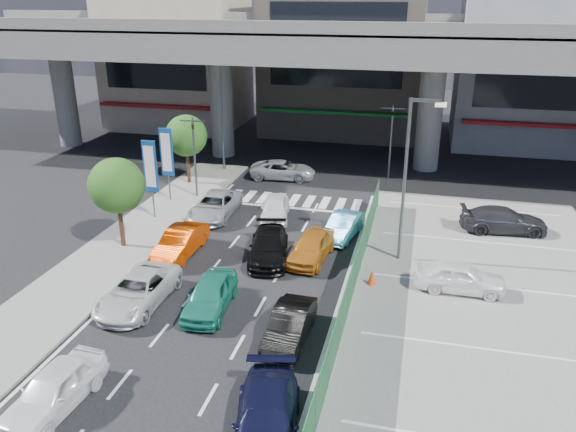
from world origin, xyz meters
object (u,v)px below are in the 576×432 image
(street_lamp_left, at_px, (224,107))
(taxi_orange_left, at_px, (181,242))
(minivan_navy_back, at_px, (267,421))
(crossing_wagon_silver, at_px, (283,170))
(sedan_white_mid_left, at_px, (138,291))
(signboard_far, at_px, (167,154))
(sedan_black_mid, at_px, (269,247))
(van_white_back_left, at_px, (54,390))
(signboard_near, at_px, (150,169))
(street_lamp_right, at_px, (409,168))
(tree_far, at_px, (186,136))
(traffic_light_right, at_px, (392,124))
(parked_sedan_white, at_px, (460,277))
(traffic_light_left, at_px, (193,138))
(taxi_teal_mid, at_px, (210,295))
(sedan_white_front_mid, at_px, (275,208))
(traffic_cone, at_px, (372,277))
(tree_near, at_px, (117,186))
(taxi_orange_right, at_px, (311,247))
(hatch_black_mid_right, at_px, (290,325))
(wagon_silver_front_left, at_px, (215,206))
(parked_sedan_dgrey, at_px, (504,220))
(kei_truck_front_right, at_px, (343,226))

(street_lamp_left, bearing_deg, taxi_orange_left, -79.53)
(minivan_navy_back, distance_m, crossing_wagon_silver, 25.09)
(sedan_white_mid_left, bearing_deg, signboard_far, 110.01)
(sedan_black_mid, bearing_deg, van_white_back_left, -118.97)
(taxi_orange_left, bearing_deg, signboard_near, 131.80)
(street_lamp_right, relative_size, tree_far, 1.67)
(traffic_light_right, xyz_separation_m, parked_sedan_white, (4.30, -15.65, -3.21))
(traffic_light_left, xyz_separation_m, street_lamp_right, (13.37, -6.00, 0.83))
(taxi_teal_mid, bearing_deg, signboard_near, 123.66)
(traffic_light_right, relative_size, sedan_black_mid, 1.14)
(traffic_light_right, height_order, parked_sedan_white, traffic_light_right)
(street_lamp_left, relative_size, signboard_far, 1.70)
(sedan_white_front_mid, distance_m, traffic_cone, 9.23)
(traffic_light_left, height_order, taxi_orange_left, traffic_light_left)
(traffic_light_left, height_order, tree_near, traffic_light_left)
(signboard_near, height_order, tree_far, tree_far)
(minivan_navy_back, bearing_deg, crossing_wagon_silver, 91.66)
(street_lamp_right, height_order, parked_sedan_white, street_lamp_right)
(van_white_back_left, bearing_deg, traffic_light_right, 76.54)
(street_lamp_left, xyz_separation_m, taxi_orange_left, (2.61, -14.10, -4.08))
(traffic_light_left, height_order, van_white_back_left, traffic_light_left)
(tree_near, relative_size, sedan_white_front_mid, 1.25)
(taxi_teal_mid, xyz_separation_m, parked_sedan_white, (10.15, 4.06, 0.03))
(taxi_orange_right, bearing_deg, taxi_teal_mid, -113.19)
(street_lamp_right, relative_size, hatch_black_mid_right, 2.08)
(taxi_teal_mid, bearing_deg, traffic_light_left, 110.16)
(wagon_silver_front_left, height_order, parked_sedan_white, parked_sedan_white)
(sedan_white_front_mid, bearing_deg, traffic_cone, -57.18)
(signboard_far, relative_size, sedan_black_mid, 1.03)
(street_lamp_right, bearing_deg, signboard_far, 161.32)
(street_lamp_left, bearing_deg, tree_far, -112.84)
(tree_far, bearing_deg, taxi_teal_mid, -63.89)
(taxi_orange_right, bearing_deg, hatch_black_mid_right, -79.28)
(traffic_cone, bearing_deg, sedan_black_mid, 163.83)
(hatch_black_mid_right, bearing_deg, taxi_teal_mid, 161.52)
(wagon_silver_front_left, bearing_deg, parked_sedan_dgrey, 4.10)
(taxi_teal_mid, relative_size, hatch_black_mid_right, 1.05)
(crossing_wagon_silver, xyz_separation_m, parked_sedan_white, (11.60, -13.83, 0.09))
(street_lamp_right, height_order, traffic_cone, street_lamp_right)
(street_lamp_right, height_order, tree_far, street_lamp_right)
(taxi_orange_left, bearing_deg, parked_sedan_dgrey, 24.67)
(tree_near, xyz_separation_m, parked_sedan_dgrey, (19.38, 6.81, -2.65))
(signboard_near, bearing_deg, traffic_light_right, 40.91)
(signboard_near, bearing_deg, traffic_cone, -20.81)
(kei_truck_front_right, relative_size, traffic_cone, 5.34)
(tree_far, distance_m, taxi_orange_right, 14.53)
(tree_far, height_order, traffic_cone, tree_far)
(parked_sedan_white, bearing_deg, parked_sedan_dgrey, -18.79)
(van_white_back_left, height_order, sedan_white_mid_left, van_white_back_left)
(signboard_far, xyz_separation_m, sedan_white_mid_left, (4.14, -12.05, -2.40))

